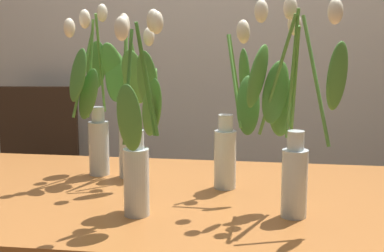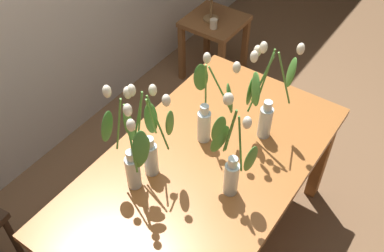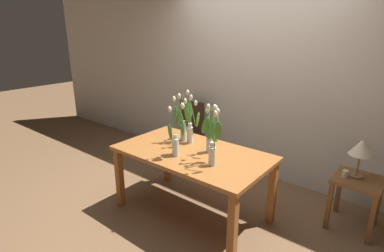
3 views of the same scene
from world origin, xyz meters
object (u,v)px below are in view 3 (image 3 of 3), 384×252
at_px(tulip_vase_3, 211,137).
at_px(dining_chair, 188,129).
at_px(pillar_candle, 345,174).
at_px(tulip_vase_1, 182,122).
at_px(dining_table, 192,159).
at_px(tulip_vase_0, 177,137).
at_px(side_table, 357,189).
at_px(tulip_vase_4, 212,141).
at_px(table_lamp, 361,148).
at_px(tulip_vase_2, 190,123).

height_order(tulip_vase_3, dining_chair, tulip_vase_3).
bearing_deg(pillar_candle, tulip_vase_1, -159.67).
distance_m(dining_table, tulip_vase_1, 0.46).
height_order(tulip_vase_0, dining_chair, tulip_vase_0).
distance_m(dining_table, pillar_candle, 1.53).
distance_m(dining_table, dining_chair, 1.36).
distance_m(dining_chair, side_table, 2.32).
xyz_separation_m(tulip_vase_1, tulip_vase_4, (0.64, -0.32, 0.02)).
bearing_deg(side_table, dining_chair, 175.57).
distance_m(tulip_vase_1, tulip_vase_3, 0.47).
xyz_separation_m(dining_table, pillar_candle, (1.31, 0.78, -0.06)).
bearing_deg(side_table, tulip_vase_0, -145.43).
bearing_deg(tulip_vase_1, dining_chair, 125.39).
bearing_deg(tulip_vase_4, side_table, 41.78).
bearing_deg(table_lamp, tulip_vase_2, -156.81).
bearing_deg(tulip_vase_3, tulip_vase_0, -129.83).
height_order(side_table, pillar_candle, pillar_candle).
relative_size(tulip_vase_0, tulip_vase_3, 1.05).
xyz_separation_m(tulip_vase_4, pillar_candle, (0.97, 0.91, -0.39)).
bearing_deg(side_table, pillar_candle, -152.29).
xyz_separation_m(dining_table, side_table, (1.43, 0.84, -0.22)).
relative_size(dining_table, table_lamp, 4.02).
height_order(tulip_vase_4, dining_chair, tulip_vase_4).
bearing_deg(dining_table, dining_chair, 131.11).
bearing_deg(tulip_vase_3, dining_table, -152.62).
height_order(tulip_vase_0, side_table, tulip_vase_0).
relative_size(tulip_vase_4, table_lamp, 1.44).
bearing_deg(side_table, table_lamp, 144.03).
relative_size(tulip_vase_4, side_table, 1.04).
xyz_separation_m(tulip_vase_3, tulip_vase_4, (0.17, -0.22, 0.06)).
height_order(tulip_vase_0, pillar_candle, tulip_vase_0).
height_order(tulip_vase_1, table_lamp, tulip_vase_1).
bearing_deg(dining_chair, dining_table, -48.89).
distance_m(dining_table, tulip_vase_2, 0.41).
distance_m(dining_chair, pillar_candle, 2.21).
bearing_deg(tulip_vase_4, dining_table, 158.93).
bearing_deg(pillar_candle, side_table, 27.71).
bearing_deg(side_table, tulip_vase_3, -149.07).
xyz_separation_m(side_table, table_lamp, (-0.03, 0.02, 0.42)).
relative_size(tulip_vase_1, tulip_vase_2, 1.06).
height_order(tulip_vase_4, table_lamp, tulip_vase_4).
bearing_deg(table_lamp, dining_table, -148.38).
height_order(tulip_vase_1, side_table, tulip_vase_1).
distance_m(dining_table, tulip_vase_3, 0.33).
relative_size(dining_table, tulip_vase_4, 2.80).
bearing_deg(tulip_vase_1, side_table, 20.84).
height_order(dining_table, tulip_vase_3, tulip_vase_3).
relative_size(tulip_vase_1, side_table, 1.03).
xyz_separation_m(tulip_vase_3, dining_chair, (-1.06, 0.93, -0.39)).
relative_size(tulip_vase_3, dining_chair, 0.55).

